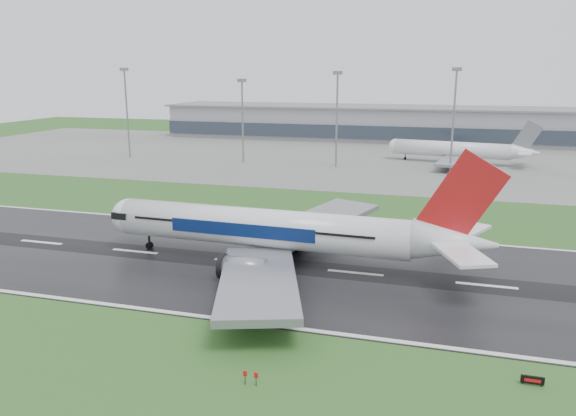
% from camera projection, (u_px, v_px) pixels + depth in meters
% --- Properties ---
extents(ground, '(520.00, 520.00, 0.00)m').
position_uv_depth(ground, '(355.00, 273.00, 88.87)').
color(ground, '#26531E').
rests_on(ground, ground).
extents(runway, '(400.00, 45.00, 0.10)m').
position_uv_depth(runway, '(355.00, 273.00, 88.86)').
color(runway, black).
rests_on(runway, ground).
extents(apron, '(400.00, 130.00, 0.08)m').
position_uv_depth(apron, '(409.00, 159.00, 205.59)').
color(apron, slate).
rests_on(apron, ground).
extents(terminal, '(240.00, 36.00, 15.00)m').
position_uv_depth(terminal, '(419.00, 125.00, 259.83)').
color(terminal, gray).
rests_on(terminal, ground).
extents(main_airliner, '(68.19, 65.12, 19.61)m').
position_uv_depth(main_airliner, '(287.00, 207.00, 91.09)').
color(main_airliner, white).
rests_on(main_airliner, runway).
extents(parked_airliner, '(59.55, 56.55, 15.38)m').
position_uv_depth(parked_airliner, '(458.00, 141.00, 194.62)').
color(parked_airliner, silver).
rests_on(parked_airliner, apron).
extents(runway_sign, '(2.31, 0.39, 1.04)m').
position_uv_depth(runway_sign, '(532.00, 381.00, 56.98)').
color(runway_sign, black).
rests_on(runway_sign, ground).
extents(floodmast_0, '(0.64, 0.64, 31.89)m').
position_uv_depth(floodmast_0, '(127.00, 115.00, 205.60)').
color(floodmast_0, gray).
rests_on(floodmast_0, ground).
extents(floodmast_1, '(0.64, 0.64, 28.11)m').
position_uv_depth(floodmast_1, '(243.00, 123.00, 193.88)').
color(floodmast_1, gray).
rests_on(floodmast_1, ground).
extents(floodmast_2, '(0.64, 0.64, 30.68)m').
position_uv_depth(floodmast_2, '(337.00, 122.00, 184.65)').
color(floodmast_2, gray).
rests_on(floodmast_2, ground).
extents(floodmast_3, '(0.64, 0.64, 31.76)m').
position_uv_depth(floodmast_3, '(453.00, 123.00, 174.57)').
color(floodmast_3, gray).
rests_on(floodmast_3, ground).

